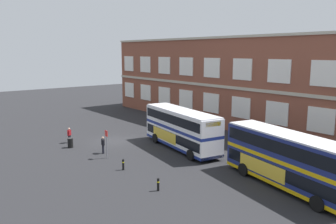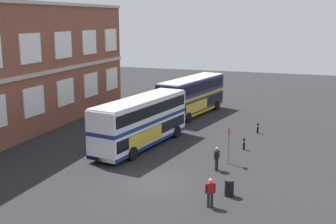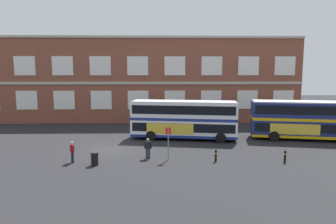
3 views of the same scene
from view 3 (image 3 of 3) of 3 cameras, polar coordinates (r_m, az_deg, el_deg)
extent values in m
plane|color=#232326|center=(30.81, -10.15, -5.90)|extent=(120.00, 120.00, 0.00)
cube|color=brown|center=(45.72, -5.32, 5.93)|extent=(45.35, 8.00, 11.59)
cube|color=#B2A893|center=(41.66, -5.68, 5.44)|extent=(45.35, 0.16, 0.36)
cube|color=#B2A893|center=(41.91, -5.79, 13.91)|extent=(45.35, 0.28, 0.30)
cube|color=silver|center=(45.49, -25.01, 2.02)|extent=(2.82, 0.12, 2.55)
cube|color=silver|center=(43.73, -18.94, 2.12)|extent=(2.82, 0.12, 2.55)
cube|color=silver|center=(42.50, -12.43, 2.21)|extent=(2.82, 0.12, 2.55)
cube|color=silver|center=(41.84, -5.64, 2.27)|extent=(2.82, 0.12, 2.55)
cube|color=silver|center=(41.78, 1.28, 2.29)|extent=(2.82, 0.12, 2.55)
cube|color=silver|center=(42.33, 8.11, 2.29)|extent=(2.82, 0.12, 2.55)
cube|color=silver|center=(43.45, 14.68, 2.25)|extent=(2.82, 0.12, 2.55)
cube|color=silver|center=(45.12, 20.84, 2.19)|extent=(2.82, 0.12, 2.55)
cube|color=silver|center=(45.33, -25.34, 7.85)|extent=(2.82, 0.12, 2.55)
cube|color=silver|center=(43.56, -19.20, 8.20)|extent=(2.82, 0.12, 2.55)
cube|color=silver|center=(42.32, -12.62, 8.47)|extent=(2.82, 0.12, 2.55)
cube|color=silver|center=(41.66, -5.72, 8.63)|extent=(2.82, 0.12, 2.55)
cube|color=silver|center=(41.60, 1.29, 8.66)|extent=(2.82, 0.12, 2.55)
cube|color=silver|center=(42.15, 8.23, 8.57)|extent=(2.82, 0.12, 2.55)
cube|color=silver|center=(43.28, 14.89, 8.37)|extent=(2.82, 0.12, 2.55)
cube|color=silver|center=(44.95, 21.12, 8.08)|extent=(2.82, 0.12, 2.55)
cube|color=silver|center=(32.19, 2.97, -2.97)|extent=(11.27, 4.32, 1.75)
cube|color=black|center=(32.15, 2.98, -2.60)|extent=(10.84, 4.29, 0.90)
cube|color=navy|center=(32.02, 2.99, -1.16)|extent=(11.27, 4.32, 0.30)
cube|color=silver|center=(31.89, 3.00, 0.48)|extent=(11.27, 4.32, 1.55)
cube|color=black|center=(31.88, 3.00, 0.62)|extent=(10.84, 4.29, 0.90)
cube|color=navy|center=(32.34, 2.96, -4.25)|extent=(11.27, 4.34, 0.28)
cube|color=silver|center=(31.79, 3.01, 1.97)|extent=(11.04, 4.18, 0.12)
cube|color=gold|center=(31.06, 0.34, -3.19)|extent=(4.78, 0.82, 1.10)
cube|color=yellow|center=(31.85, 12.86, 1.05)|extent=(0.33, 1.64, 0.40)
cylinder|color=black|center=(30.99, 9.89, -4.82)|extent=(1.08, 0.49, 1.04)
cylinder|color=black|center=(33.49, 9.75, -3.88)|extent=(1.08, 0.49, 1.04)
cylinder|color=black|center=(31.54, -3.24, -4.50)|extent=(1.08, 0.49, 1.04)
cylinder|color=black|center=(34.00, -2.41, -3.60)|extent=(1.08, 0.49, 1.04)
cube|color=navy|center=(34.96, 24.37, -2.80)|extent=(11.29, 4.66, 1.75)
cube|color=black|center=(34.92, 24.39, -2.46)|extent=(10.86, 4.61, 0.90)
cube|color=gold|center=(34.80, 24.47, -1.14)|extent=(11.29, 4.66, 0.30)
cube|color=navy|center=(34.68, 24.55, 0.37)|extent=(11.29, 4.66, 1.55)
cube|color=black|center=(34.67, 24.56, 0.50)|extent=(10.86, 4.61, 0.90)
cube|color=gold|center=(35.09, 24.31, -3.98)|extent=(11.29, 4.68, 0.28)
cube|color=silver|center=(34.59, 24.63, 1.74)|extent=(11.05, 4.51, 0.12)
cube|color=gold|center=(33.39, 22.74, -3.02)|extent=(4.75, 0.98, 1.10)
cylinder|color=black|center=(33.16, 19.32, -4.32)|extent=(1.08, 0.52, 1.04)
cylinder|color=black|center=(35.63, 18.65, -3.48)|extent=(1.08, 0.52, 1.04)
cylinder|color=black|center=(25.29, -3.57, -7.80)|extent=(0.19, 0.19, 0.85)
cylinder|color=black|center=(25.33, -4.02, -7.78)|extent=(0.19, 0.19, 0.85)
cube|color=black|center=(25.13, -3.81, -6.20)|extent=(0.44, 0.32, 0.60)
cylinder|color=black|center=(25.08, -3.23, -6.29)|extent=(0.13, 0.13, 0.57)
cylinder|color=black|center=(25.20, -4.39, -6.23)|extent=(0.13, 0.13, 0.57)
sphere|color=tan|center=(25.03, -3.82, -5.22)|extent=(0.22, 0.22, 0.22)
cylinder|color=black|center=(25.21, -17.45, -8.20)|extent=(0.22, 0.22, 0.85)
cylinder|color=black|center=(25.40, -17.58, -8.09)|extent=(0.22, 0.22, 0.85)
cube|color=maroon|center=(25.12, -17.58, -6.55)|extent=(0.42, 0.47, 0.60)
cylinder|color=maroon|center=(24.88, -17.41, -6.75)|extent=(0.15, 0.15, 0.57)
cylinder|color=maroon|center=(25.37, -17.75, -6.49)|extent=(0.15, 0.15, 0.57)
sphere|color=tan|center=(25.02, -17.62, -5.57)|extent=(0.22, 0.22, 0.22)
cylinder|color=slate|center=(24.60, 0.06, -6.00)|extent=(0.10, 0.10, 2.70)
cube|color=red|center=(24.35, 0.06, -3.57)|extent=(0.44, 0.04, 0.56)
cylinder|color=black|center=(24.17, -13.62, -8.62)|extent=(0.56, 0.56, 0.95)
cylinder|color=black|center=(24.04, -13.66, -7.44)|extent=(0.60, 0.60, 0.08)
cylinder|color=black|center=(25.91, 21.14, -7.82)|extent=(0.18, 0.18, 0.95)
cylinder|color=yellow|center=(25.86, 21.16, -7.37)|extent=(0.19, 0.19, 0.08)
cylinder|color=black|center=(24.71, 8.97, -8.13)|extent=(0.18, 0.18, 0.95)
cylinder|color=yellow|center=(24.66, 8.98, -7.66)|extent=(0.19, 0.19, 0.08)
camera|label=1|loc=(30.22, 72.31, 7.71)|focal=36.84mm
camera|label=2|loc=(34.20, -60.01, 9.38)|focal=45.56mm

